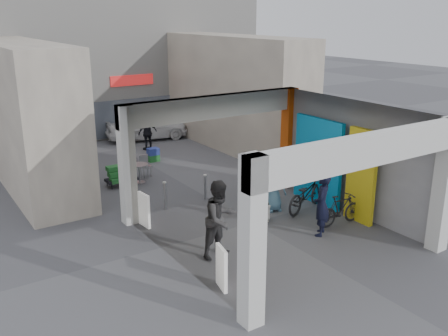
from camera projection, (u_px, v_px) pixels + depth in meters
ground at (252, 223)px, 14.70m from camera, size 90.00×90.00×0.00m
arcade_canopy at (288, 151)px, 13.64m from camera, size 6.40×6.45×6.40m
far_building at (86, 54)px, 24.68m from camera, size 18.00×4.08×8.00m
plaza_bldg_left at (25, 114)px, 17.58m from camera, size 2.00×9.00×5.00m
plaza_bldg_right at (235, 93)px, 22.30m from camera, size 2.00×9.00×5.00m
bollard_left at (165, 196)px, 15.54m from camera, size 0.09×0.09×0.91m
bollard_center at (205, 187)px, 16.46m from camera, size 0.09×0.09×0.83m
bollard_right at (244, 175)px, 17.40m from camera, size 0.09×0.09×0.98m
advert_board_near at (222, 268)px, 11.07m from camera, size 0.20×0.55×1.00m
advert_board_far at (144, 210)px, 14.34m from camera, size 0.14×0.56×1.00m
cafe_set at (134, 173)px, 18.28m from camera, size 1.37×1.11×0.83m
produce_stand at (121, 178)px, 17.81m from camera, size 1.10×0.60×0.72m
crate_stack at (153, 155)px, 20.74m from camera, size 0.45×0.36×0.56m
border_collie at (264, 212)px, 14.77m from camera, size 0.25×0.49×0.68m
man_with_dog at (322, 205)px, 13.67m from camera, size 0.77×0.74×1.78m
man_back_turned at (220, 219)px, 12.44m from camera, size 1.13×0.97×2.00m
man_elderly at (274, 187)px, 15.42m from camera, size 0.85×0.65×1.56m
man_crates at (148, 132)px, 22.33m from camera, size 0.98×0.51×1.60m
bicycle_front at (306, 194)px, 15.53m from camera, size 2.15×1.30×1.07m
bicycle_rear at (341, 210)px, 14.45m from camera, size 1.57×0.54×0.93m
white_van at (147, 126)px, 24.27m from camera, size 4.13×2.29×1.33m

